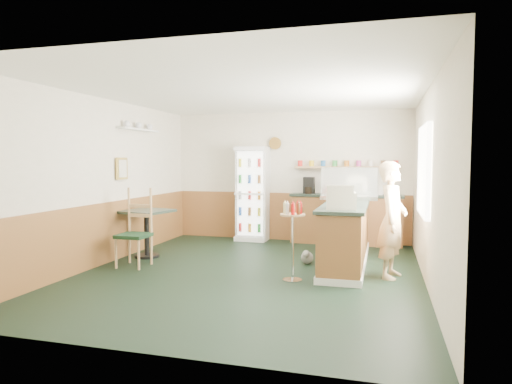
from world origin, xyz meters
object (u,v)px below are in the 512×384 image
(drinks_fridge, at_px, (253,194))
(display_case, at_px, (350,184))
(cash_register, at_px, (341,200))
(shopkeeper, at_px, (392,220))
(cafe_chair, at_px, (137,225))
(cafe_table, at_px, (147,224))
(condiment_stand, at_px, (293,229))

(drinks_fridge, height_order, display_case, drinks_fridge)
(cash_register, height_order, shopkeeper, shopkeeper)
(cash_register, xyz_separation_m, cafe_chair, (-3.25, 0.02, -0.48))
(drinks_fridge, relative_size, cafe_table, 2.19)
(condiment_stand, xyz_separation_m, cafe_table, (-2.76, 0.87, -0.16))
(drinks_fridge, height_order, condiment_stand, drinks_fridge)
(condiment_stand, relative_size, cafe_table, 1.22)
(drinks_fridge, distance_m, condiment_stand, 3.34)
(drinks_fridge, xyz_separation_m, cafe_chair, (-1.16, -2.73, -0.34))
(cash_register, xyz_separation_m, condiment_stand, (-0.64, -0.25, -0.39))
(display_case, height_order, cafe_table, display_case)
(condiment_stand, bearing_deg, cafe_table, 162.55)
(condiment_stand, distance_m, cafe_table, 2.89)
(condiment_stand, xyz_separation_m, cafe_chair, (-2.60, 0.28, -0.09))
(shopkeeper, bearing_deg, drinks_fridge, 61.17)
(shopkeeper, distance_m, condiment_stand, 1.46)
(display_case, relative_size, condiment_stand, 0.88)
(display_case, distance_m, condiment_stand, 2.07)
(shopkeeper, bearing_deg, display_case, 40.08)
(cafe_chair, bearing_deg, cafe_table, 104.36)
(drinks_fridge, distance_m, shopkeeper, 3.71)
(cafe_chair, bearing_deg, cash_register, -0.60)
(display_case, xyz_separation_m, shopkeeper, (0.70, -1.34, -0.44))
(cash_register, relative_size, shopkeeper, 0.26)
(cash_register, relative_size, condiment_stand, 0.39)
(condiment_stand, bearing_deg, display_case, 71.26)
(drinks_fridge, relative_size, condiment_stand, 1.79)
(cash_register, distance_m, shopkeeper, 0.82)
(cafe_table, relative_size, cafe_chair, 0.73)
(shopkeeper, bearing_deg, cafe_table, 98.12)
(cafe_chair, bearing_deg, condiment_stand, -6.21)
(shopkeeper, relative_size, condiment_stand, 1.52)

